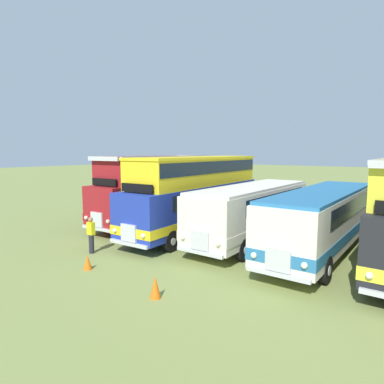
{
  "coord_description": "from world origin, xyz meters",
  "views": [
    {
      "loc": [
        3.83,
        -15.91,
        4.77
      ],
      "look_at": [
        -7.69,
        0.31,
        2.35
      ],
      "focal_mm": 30.97,
      "sensor_mm": 36.0,
      "label": 1
    }
  ],
  "objects_px": {
    "bus_second_in_row": "(197,191)",
    "cone_near_end": "(88,262)",
    "bus_third_in_row": "(253,209)",
    "bus_fourth_in_row": "(324,216)",
    "bus_first_in_row": "(156,188)",
    "marshal_person": "(91,235)",
    "cone_mid_row": "(155,287)"
  },
  "relations": [
    {
      "from": "bus_second_in_row",
      "to": "cone_near_end",
      "type": "xyz_separation_m",
      "value": [
        -0.01,
        -7.88,
        -2.17
      ]
    },
    {
      "from": "bus_second_in_row",
      "to": "bus_third_in_row",
      "type": "distance_m",
      "value": 3.66
    },
    {
      "from": "bus_second_in_row",
      "to": "bus_fourth_in_row",
      "type": "height_order",
      "value": "bus_second_in_row"
    },
    {
      "from": "bus_first_in_row",
      "to": "marshal_person",
      "type": "bearing_deg",
      "value": -74.29
    },
    {
      "from": "cone_near_end",
      "to": "marshal_person",
      "type": "height_order",
      "value": "marshal_person"
    },
    {
      "from": "cone_near_end",
      "to": "marshal_person",
      "type": "xyz_separation_m",
      "value": [
        -1.67,
        1.49,
        0.59
      ]
    },
    {
      "from": "bus_fourth_in_row",
      "to": "cone_mid_row",
      "type": "distance_m",
      "value": 9.09
    },
    {
      "from": "bus_third_in_row",
      "to": "cone_mid_row",
      "type": "bearing_deg",
      "value": -87.0
    },
    {
      "from": "cone_near_end",
      "to": "marshal_person",
      "type": "distance_m",
      "value": 2.32
    },
    {
      "from": "marshal_person",
      "to": "bus_first_in_row",
      "type": "bearing_deg",
      "value": 105.71
    },
    {
      "from": "bus_first_in_row",
      "to": "cone_near_end",
      "type": "distance_m",
      "value": 9.23
    },
    {
      "from": "bus_second_in_row",
      "to": "marshal_person",
      "type": "distance_m",
      "value": 6.79
    },
    {
      "from": "bus_second_in_row",
      "to": "bus_third_in_row",
      "type": "bearing_deg",
      "value": 0.15
    },
    {
      "from": "bus_third_in_row",
      "to": "cone_near_end",
      "type": "relative_size",
      "value": 16.28
    },
    {
      "from": "marshal_person",
      "to": "bus_fourth_in_row",
      "type": "bearing_deg",
      "value": 36.34
    },
    {
      "from": "bus_third_in_row",
      "to": "bus_fourth_in_row",
      "type": "relative_size",
      "value": 0.88
    },
    {
      "from": "bus_first_in_row",
      "to": "marshal_person",
      "type": "xyz_separation_m",
      "value": [
        1.9,
        -6.76,
        -1.47
      ]
    },
    {
      "from": "bus_first_in_row",
      "to": "bus_third_in_row",
      "type": "xyz_separation_m",
      "value": [
        7.18,
        -0.37,
        -0.6
      ]
    },
    {
      "from": "bus_third_in_row",
      "to": "bus_fourth_in_row",
      "type": "height_order",
      "value": "same"
    },
    {
      "from": "bus_first_in_row",
      "to": "cone_near_end",
      "type": "relative_size",
      "value": 16.23
    },
    {
      "from": "bus_third_in_row",
      "to": "cone_near_end",
      "type": "distance_m",
      "value": 8.79
    },
    {
      "from": "bus_fourth_in_row",
      "to": "cone_mid_row",
      "type": "bearing_deg",
      "value": -110.54
    },
    {
      "from": "bus_second_in_row",
      "to": "marshal_person",
      "type": "height_order",
      "value": "bus_second_in_row"
    },
    {
      "from": "bus_third_in_row",
      "to": "cone_near_end",
      "type": "bearing_deg",
      "value": -114.56
    },
    {
      "from": "bus_first_in_row",
      "to": "bus_second_in_row",
      "type": "distance_m",
      "value": 3.61
    },
    {
      "from": "bus_second_in_row",
      "to": "cone_mid_row",
      "type": "bearing_deg",
      "value": -64.07
    },
    {
      "from": "bus_third_in_row",
      "to": "marshal_person",
      "type": "height_order",
      "value": "bus_third_in_row"
    },
    {
      "from": "marshal_person",
      "to": "bus_third_in_row",
      "type": "bearing_deg",
      "value": 50.47
    },
    {
      "from": "bus_fourth_in_row",
      "to": "cone_mid_row",
      "type": "xyz_separation_m",
      "value": [
        -3.15,
        -8.41,
        -1.38
      ]
    },
    {
      "from": "bus_first_in_row",
      "to": "bus_fourth_in_row",
      "type": "relative_size",
      "value": 0.88
    },
    {
      "from": "bus_fourth_in_row",
      "to": "cone_near_end",
      "type": "height_order",
      "value": "bus_fourth_in_row"
    },
    {
      "from": "bus_third_in_row",
      "to": "marshal_person",
      "type": "relative_size",
      "value": 5.69
    }
  ]
}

